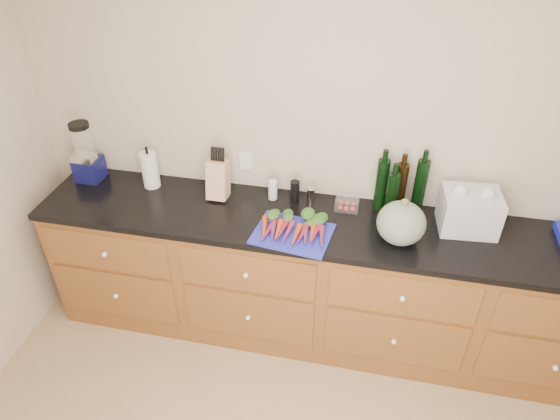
% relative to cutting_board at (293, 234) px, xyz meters
% --- Properties ---
extents(wall_back, '(4.10, 0.05, 2.60)m').
position_rel_cutting_board_xyz_m(wall_back, '(0.21, 0.48, 0.35)').
color(wall_back, beige).
rests_on(wall_back, ground).
extents(cabinets, '(3.60, 0.64, 0.90)m').
position_rel_cutting_board_xyz_m(cabinets, '(0.21, 0.16, -0.49)').
color(cabinets, brown).
rests_on(cabinets, ground).
extents(countertop, '(3.64, 0.62, 0.04)m').
position_rel_cutting_board_xyz_m(countertop, '(0.21, 0.16, -0.03)').
color(countertop, black).
rests_on(countertop, cabinets).
extents(cutting_board, '(0.47, 0.38, 0.01)m').
position_rel_cutting_board_xyz_m(cutting_board, '(0.00, 0.00, 0.00)').
color(cutting_board, '#2429AD').
rests_on(cutting_board, countertop).
extents(carrots, '(0.37, 0.27, 0.05)m').
position_rel_cutting_board_xyz_m(carrots, '(-0.00, 0.04, 0.03)').
color(carrots, '#C74317').
rests_on(carrots, cutting_board).
extents(squash, '(0.27, 0.27, 0.24)m').
position_rel_cutting_board_xyz_m(squash, '(0.60, 0.07, 0.12)').
color(squash, '#5F6F5C').
rests_on(squash, countertop).
extents(blender_appliance, '(0.16, 0.16, 0.41)m').
position_rel_cutting_board_xyz_m(blender_appliance, '(-1.44, 0.32, 0.17)').
color(blender_appliance, '#0E0F44').
rests_on(blender_appliance, countertop).
extents(paper_towel, '(0.11, 0.11, 0.24)m').
position_rel_cutting_board_xyz_m(paper_towel, '(-1.00, 0.32, 0.11)').
color(paper_towel, white).
rests_on(paper_towel, countertop).
extents(knife_block, '(0.12, 0.12, 0.25)m').
position_rel_cutting_board_xyz_m(knife_block, '(-0.53, 0.30, 0.12)').
color(knife_block, tan).
rests_on(knife_block, countertop).
extents(grinder_salt, '(0.06, 0.06, 0.13)m').
position_rel_cutting_board_xyz_m(grinder_salt, '(-0.19, 0.34, 0.06)').
color(grinder_salt, white).
rests_on(grinder_salt, countertop).
extents(grinder_pepper, '(0.06, 0.06, 0.14)m').
position_rel_cutting_board_xyz_m(grinder_pepper, '(-0.05, 0.34, 0.07)').
color(grinder_pepper, black).
rests_on(grinder_pepper, countertop).
extents(canister_chrome, '(0.05, 0.05, 0.11)m').
position_rel_cutting_board_xyz_m(canister_chrome, '(0.05, 0.34, 0.05)').
color(canister_chrome, silver).
rests_on(canister_chrome, countertop).
extents(tomato_box, '(0.14, 0.11, 0.07)m').
position_rel_cutting_board_xyz_m(tomato_box, '(0.28, 0.33, 0.03)').
color(tomato_box, white).
rests_on(tomato_box, countertop).
extents(bottles, '(0.30, 0.15, 0.36)m').
position_rel_cutting_board_xyz_m(bottles, '(0.57, 0.37, 0.16)').
color(bottles, black).
rests_on(bottles, countertop).
extents(grocery_bag, '(0.34, 0.28, 0.23)m').
position_rel_cutting_board_xyz_m(grocery_bag, '(0.98, 0.28, 0.11)').
color(grocery_bag, silver).
rests_on(grocery_bag, countertop).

